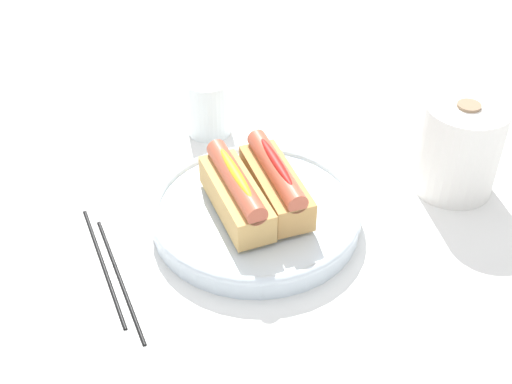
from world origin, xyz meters
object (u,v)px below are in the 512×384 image
at_px(water_glass, 208,110).
at_px(paper_towel_roll, 459,148).
at_px(hotdog_front, 236,193).
at_px(chopstick_near, 119,277).
at_px(hotdog_back, 276,182).
at_px(chopstick_far, 103,264).
at_px(serving_bowl, 256,213).

relative_size(water_glass, paper_towel_roll, 0.67).
relative_size(hotdog_front, chopstick_near, 0.70).
height_order(hotdog_back, water_glass, hotdog_back).
relative_size(chopstick_near, chopstick_far, 1.00).
relative_size(hotdog_back, chopstick_far, 0.70).
bearing_deg(serving_bowl, chopstick_far, -92.82).
bearing_deg(chopstick_far, water_glass, 135.87).
bearing_deg(serving_bowl, water_glass, 173.14).
bearing_deg(serving_bowl, paper_towel_roll, 80.98).
bearing_deg(chopstick_far, hotdog_front, 89.06).
bearing_deg(hotdog_front, chopstick_near, -82.81).
xyz_separation_m(hotdog_back, chopstick_far, (-0.01, -0.23, -0.06)).
distance_m(hotdog_back, water_glass, 0.23).
height_order(serving_bowl, paper_towel_roll, paper_towel_roll).
bearing_deg(water_glass, chopstick_far, -46.25).
xyz_separation_m(water_glass, chopstick_far, (0.22, -0.23, -0.04)).
distance_m(paper_towel_roll, chopstick_far, 0.49).
distance_m(hotdog_front, chopstick_far, 0.19).
height_order(serving_bowl, hotdog_back, hotdog_back).
distance_m(serving_bowl, chopstick_near, 0.19).
xyz_separation_m(serving_bowl, paper_towel_roll, (0.04, 0.28, 0.05)).
bearing_deg(hotdog_back, chopstick_far, -92.64).
height_order(serving_bowl, water_glass, water_glass).
bearing_deg(paper_towel_roll, hotdog_back, -99.83).
height_order(hotdog_front, chopstick_far, hotdog_front).
bearing_deg(chopstick_near, water_glass, 140.75).
distance_m(hotdog_front, paper_towel_roll, 0.31).
distance_m(water_glass, chopstick_far, 0.32).
relative_size(water_glass, chopstick_near, 0.41).
bearing_deg(chopstick_near, hotdog_back, 96.90).
relative_size(serving_bowl, hotdog_back, 1.77).
distance_m(hotdog_front, water_glass, 0.24).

